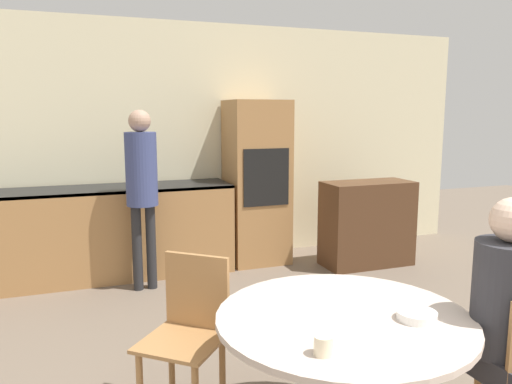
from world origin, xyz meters
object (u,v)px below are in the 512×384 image
cup (323,345)px  bowl_near (417,316)px  person_seated (510,315)px  dining_table (343,362)px  person_standing (142,178)px  oven_unit (257,182)px  chair_far_left (189,327)px  sideboard (367,223)px

cup → bowl_near: size_ratio=0.43×
person_seated → bowl_near: (-0.38, 0.15, -0.01)m
dining_table → person_standing: person_standing is taller
dining_table → person_seated: bearing=-24.9°
bowl_near → person_seated: bearing=-21.7°
person_seated → cup: (-0.93, 0.00, 0.01)m
oven_unit → cup: (-1.02, -3.49, -0.12)m
oven_unit → person_seated: oven_unit is taller
dining_table → person_seated: person_seated is taller
chair_far_left → bowl_near: chair_far_left is taller
person_standing → chair_far_left: bearing=-91.1°
sideboard → person_seated: 3.18m
sideboard → chair_far_left: 3.14m
dining_table → bowl_near: 0.41m
oven_unit → person_standing: 1.40m
dining_table → person_seated: 0.77m
cup → bowl_near: cup is taller
chair_far_left → person_seated: bearing=4.3°
dining_table → chair_far_left: size_ratio=1.34×
person_seated → bowl_near: person_seated is taller
person_seated → chair_far_left: bearing=143.4°
oven_unit → person_seated: size_ratio=1.38×
person_seated → bowl_near: 0.41m
person_seated → cup: size_ratio=16.60×
chair_far_left → oven_unit: bearing=103.3°
oven_unit → bowl_near: (-0.47, -3.34, -0.14)m
sideboard → person_seated: size_ratio=0.75×
person_standing → bowl_near: bearing=-73.8°
sideboard → bowl_near: size_ratio=5.41×
oven_unit → dining_table: (-0.75, -3.18, -0.39)m
cup → chair_far_left: bearing=109.0°
person_seated → person_standing: person_standing is taller
dining_table → chair_far_left: bearing=133.4°
sideboard → dining_table: size_ratio=0.82×
oven_unit → person_standing: oven_unit is taller
oven_unit → person_seated: (-0.09, -3.49, -0.13)m
bowl_near → cup: bearing=-164.9°
person_standing → bowl_near: (0.83, -2.85, -0.30)m
oven_unit → dining_table: size_ratio=1.50×
oven_unit → sideboard: bearing=-27.1°
dining_table → chair_far_left: 0.85m
dining_table → sideboard: bearing=55.3°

